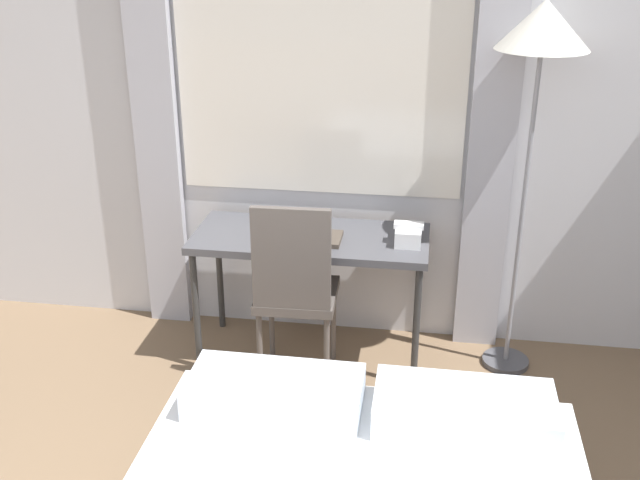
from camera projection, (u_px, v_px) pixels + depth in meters
wall_back_with_window at (349, 101)px, 3.95m from camera, size 5.40×0.13×2.70m
desk at (311, 246)px, 3.93m from camera, size 1.23×0.53×0.72m
desk_chair at (295, 285)px, 3.72m from camera, size 0.41×0.41×1.01m
standing_lamp at (542, 46)px, 3.42m from camera, size 0.43×0.43×1.91m
telephone at (408, 234)px, 3.80m from camera, size 0.15×0.19×0.11m
book at (315, 238)px, 3.84m from camera, size 0.27×0.20×0.02m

